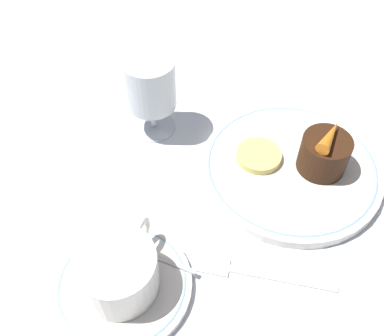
{
  "coord_description": "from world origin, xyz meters",
  "views": [
    {
      "loc": [
        -0.41,
        -0.09,
        0.46
      ],
      "look_at": [
        -0.08,
        0.05,
        0.04
      ],
      "focal_mm": 42.0,
      "sensor_mm": 36.0,
      "label": 1
    }
  ],
  "objects": [
    {
      "name": "saucer",
      "position": [
        -0.24,
        0.07,
        0.01
      ],
      "size": [
        0.15,
        0.15,
        0.01
      ],
      "color": "white",
      "rests_on": "ground_plane"
    },
    {
      "name": "coffee_cup",
      "position": [
        -0.24,
        0.07,
        0.04
      ],
      "size": [
        0.11,
        0.09,
        0.06
      ],
      "color": "white",
      "rests_on": "saucer"
    },
    {
      "name": "ground_plane",
      "position": [
        0.0,
        0.0,
        0.0
      ],
      "size": [
        3.0,
        3.0,
        0.0
      ],
      "primitive_type": "plane",
      "color": "white"
    },
    {
      "name": "dessert_cake",
      "position": [
        0.01,
        -0.09,
        0.04
      ],
      "size": [
        0.06,
        0.06,
        0.05
      ],
      "color": "#381E0F",
      "rests_on": "dinner_plate"
    },
    {
      "name": "dinner_plate",
      "position": [
        -0.01,
        -0.05,
        0.01
      ],
      "size": [
        0.24,
        0.24,
        0.01
      ],
      "color": "white",
      "rests_on": "ground_plane"
    },
    {
      "name": "pineapple_slice",
      "position": [
        -0.01,
        -0.01,
        0.02
      ],
      "size": [
        0.06,
        0.06,
        0.01
      ],
      "color": "#EFE075",
      "rests_on": "dinner_plate"
    },
    {
      "name": "carrot_garnish",
      "position": [
        0.01,
        -0.09,
        0.07
      ],
      "size": [
        0.06,
        0.02,
        0.02
      ],
      "color": "orange",
      "rests_on": "dessert_cake"
    },
    {
      "name": "wine_glass",
      "position": [
        -0.01,
        0.15,
        0.07
      ],
      "size": [
        0.07,
        0.07,
        0.12
      ],
      "color": "silver",
      "rests_on": "ground_plane"
    },
    {
      "name": "spoon",
      "position": [
        -0.2,
        0.06,
        0.01
      ],
      "size": [
        0.02,
        0.1,
        0.0
      ],
      "color": "silver",
      "rests_on": "saucer"
    },
    {
      "name": "fork",
      "position": [
        -0.17,
        -0.05,
        0.0
      ],
      "size": [
        0.05,
        0.17,
        0.01
      ],
      "color": "silver",
      "rests_on": "ground_plane"
    }
  ]
}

